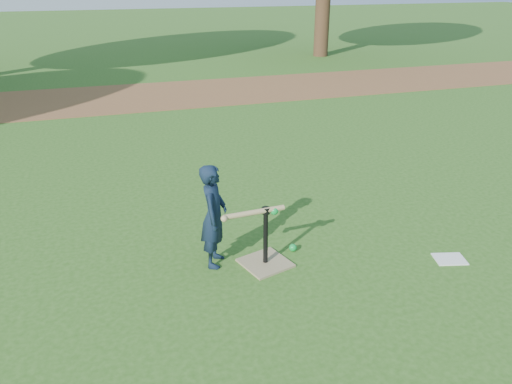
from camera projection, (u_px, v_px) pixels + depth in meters
name	position (u px, v px, depth m)	size (l,w,h in m)	color
ground	(233.00, 252.00, 5.13)	(80.00, 80.00, 0.00)	#285116
dirt_strip	(147.00, 96.00, 11.67)	(24.00, 3.00, 0.01)	brown
child	(214.00, 216.00, 4.74)	(0.38, 0.25, 1.03)	black
wiffle_ball_ground	(293.00, 248.00, 5.13)	(0.08, 0.08, 0.08)	#0D9235
clipboard	(450.00, 259.00, 4.99)	(0.30, 0.23, 0.01)	silver
batting_tee	(265.00, 254.00, 4.88)	(0.53, 0.53, 0.61)	#917F5C
swing_action	(255.00, 213.00, 4.64)	(0.63, 0.12, 0.09)	tan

